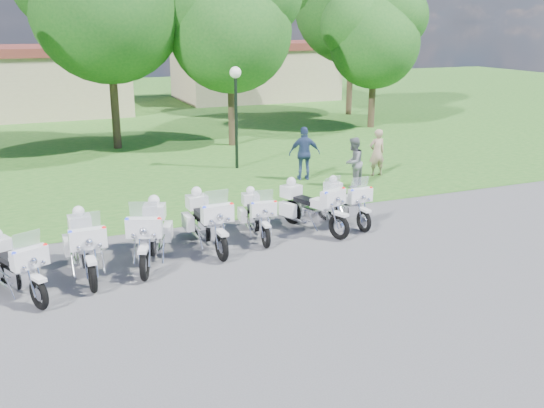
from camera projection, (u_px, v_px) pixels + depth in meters
name	position (u px, v px, depth m)	size (l,w,h in m)	color
ground	(274.00, 256.00, 14.87)	(100.00, 100.00, 0.00)	#505055
grass_lawn	(111.00, 112.00, 38.74)	(100.00, 48.00, 0.01)	#276921
motorcycle_0	(15.00, 265.00, 12.58)	(1.37, 2.20, 1.58)	black
motorcycle_1	(85.00, 244.00, 13.63)	(0.84, 2.53, 1.70)	black
motorcycle_2	(151.00, 233.00, 14.31)	(1.40, 2.50, 1.75)	black
motorcycle_3	(207.00, 220.00, 15.29)	(0.87, 2.54, 1.70)	black
motorcycle_4	(257.00, 214.00, 16.09)	(0.87, 2.19, 1.47)	black
motorcycle_5	(311.00, 206.00, 16.54)	(1.35, 2.36, 1.66)	black
motorcycle_6	(346.00, 201.00, 17.20)	(0.80, 2.23, 1.50)	black
lamp_post	(236.00, 92.00, 22.94)	(0.44, 0.44, 3.92)	black
tree_2	(229.00, 19.00, 26.67)	(6.41, 5.47, 8.54)	#38281C
tree_3	(374.00, 34.00, 31.66)	(5.56, 4.75, 7.42)	#38281C
building_west	(5.00, 81.00, 36.83)	(14.56, 8.32, 4.10)	tan
building_east	(254.00, 70.00, 44.84)	(11.44, 7.28, 4.10)	tan
bystander_a	(377.00, 153.00, 22.38)	(0.64, 0.42, 1.75)	tan
bystander_b	(353.00, 162.00, 20.88)	(0.84, 0.66, 1.73)	slate
bystander_c	(304.00, 154.00, 21.81)	(1.13, 0.47, 1.93)	navy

